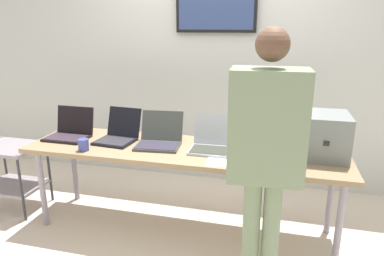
% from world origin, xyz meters
% --- Properties ---
extents(ground, '(8.00, 8.00, 0.04)m').
position_xyz_m(ground, '(0.00, 0.00, -0.02)').
color(ground, beige).
extents(back_wall, '(8.00, 0.11, 2.58)m').
position_xyz_m(back_wall, '(0.00, 1.13, 1.30)').
color(back_wall, silver).
rests_on(back_wall, ground).
extents(workbench, '(2.63, 0.70, 0.75)m').
position_xyz_m(workbench, '(0.00, 0.00, 0.69)').
color(workbench, '#8F7554').
rests_on(workbench, ground).
extents(equipment_box, '(0.35, 0.41, 0.34)m').
position_xyz_m(equipment_box, '(1.09, 0.09, 0.91)').
color(equipment_box, slate).
rests_on(equipment_box, workbench).
extents(laptop_station_0, '(0.37, 0.31, 0.26)m').
position_xyz_m(laptop_station_0, '(-1.07, 0.03, 0.81)').
color(laptop_station_0, black).
rests_on(laptop_station_0, workbench).
extents(laptop_station_1, '(0.35, 0.38, 0.27)m').
position_xyz_m(laptop_station_1, '(-0.61, 0.06, 0.81)').
color(laptop_station_1, black).
rests_on(laptop_station_1, workbench).
extents(laptop_station_2, '(0.39, 0.39, 0.26)m').
position_xyz_m(laptop_station_2, '(-0.22, 0.04, 0.81)').
color(laptop_station_2, '#383C38').
rests_on(laptop_station_2, workbench).
extents(laptop_station_3, '(0.33, 0.33, 0.26)m').
position_xyz_m(laptop_station_3, '(0.23, 0.04, 0.81)').
color(laptop_station_3, '#AAB0BA').
rests_on(laptop_station_3, workbench).
extents(laptop_station_4, '(0.35, 0.41, 0.25)m').
position_xyz_m(laptop_station_4, '(0.66, 0.05, 0.80)').
color(laptop_station_4, '#ACB6B7').
rests_on(laptop_station_4, workbench).
extents(person, '(0.45, 0.60, 1.72)m').
position_xyz_m(person, '(0.69, -0.62, 1.04)').
color(person, gray).
rests_on(person, ground).
extents(coffee_mug, '(0.09, 0.09, 0.10)m').
position_xyz_m(coffee_mug, '(-0.77, -0.25, 0.79)').
color(coffee_mug, '#3C4693').
rests_on(coffee_mug, workbench).
extents(paper_sheet, '(0.23, 0.31, 0.00)m').
position_xyz_m(paper_sheet, '(0.35, -0.17, 0.75)').
color(paper_sheet, white).
rests_on(paper_sheet, workbench).
extents(storage_cart, '(0.56, 0.44, 0.63)m').
position_xyz_m(storage_cart, '(-1.70, -0.04, 0.42)').
color(storage_cart, gray).
rests_on(storage_cart, ground).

